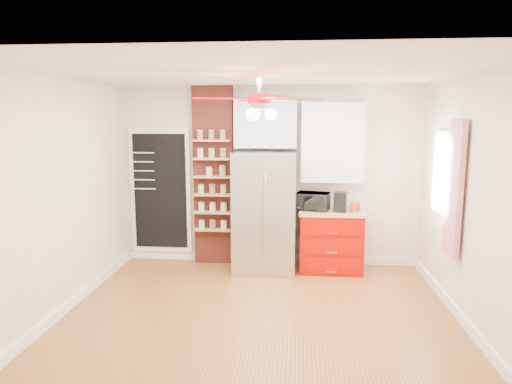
# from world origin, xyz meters

# --- Properties ---
(floor) EXTENTS (4.50, 4.50, 0.00)m
(floor) POSITION_xyz_m (0.00, 0.00, 0.00)
(floor) COLOR #9A5F27
(floor) RESTS_ON ground
(ceiling) EXTENTS (4.50, 4.50, 0.00)m
(ceiling) POSITION_xyz_m (0.00, 0.00, 2.70)
(ceiling) COLOR white
(ceiling) RESTS_ON wall_back
(wall_back) EXTENTS (4.50, 0.02, 2.70)m
(wall_back) POSITION_xyz_m (0.00, 2.00, 1.35)
(wall_back) COLOR beige
(wall_back) RESTS_ON floor
(wall_front) EXTENTS (4.50, 0.02, 2.70)m
(wall_front) POSITION_xyz_m (0.00, -2.00, 1.35)
(wall_front) COLOR beige
(wall_front) RESTS_ON floor
(wall_left) EXTENTS (0.02, 4.00, 2.70)m
(wall_left) POSITION_xyz_m (-2.25, 0.00, 1.35)
(wall_left) COLOR beige
(wall_left) RESTS_ON floor
(wall_right) EXTENTS (0.02, 4.00, 2.70)m
(wall_right) POSITION_xyz_m (2.25, 0.00, 1.35)
(wall_right) COLOR beige
(wall_right) RESTS_ON floor
(chalkboard) EXTENTS (0.95, 0.05, 1.95)m
(chalkboard) POSITION_xyz_m (-1.70, 1.96, 1.10)
(chalkboard) COLOR white
(chalkboard) RESTS_ON wall_back
(brick_pillar) EXTENTS (0.60, 0.16, 2.70)m
(brick_pillar) POSITION_xyz_m (-0.85, 1.92, 1.35)
(brick_pillar) COLOR maroon
(brick_pillar) RESTS_ON floor
(fridge) EXTENTS (0.90, 0.70, 1.75)m
(fridge) POSITION_xyz_m (-0.05, 1.63, 0.88)
(fridge) COLOR #BCBCC1
(fridge) RESTS_ON floor
(upper_glass_cabinet) EXTENTS (0.90, 0.35, 0.70)m
(upper_glass_cabinet) POSITION_xyz_m (-0.05, 1.82, 2.15)
(upper_glass_cabinet) COLOR white
(upper_glass_cabinet) RESTS_ON wall_back
(red_cabinet) EXTENTS (0.94, 0.64, 0.90)m
(red_cabinet) POSITION_xyz_m (0.92, 1.68, 0.45)
(red_cabinet) COLOR #B00700
(red_cabinet) RESTS_ON floor
(upper_shelf_unit) EXTENTS (0.90, 0.30, 1.15)m
(upper_shelf_unit) POSITION_xyz_m (0.92, 1.85, 1.88)
(upper_shelf_unit) COLOR white
(upper_shelf_unit) RESTS_ON wall_back
(window) EXTENTS (0.04, 0.75, 1.05)m
(window) POSITION_xyz_m (2.23, 0.90, 1.55)
(window) COLOR white
(window) RESTS_ON wall_right
(curtain) EXTENTS (0.06, 0.40, 1.55)m
(curtain) POSITION_xyz_m (2.18, 0.35, 1.45)
(curtain) COLOR red
(curtain) RESTS_ON wall_right
(ceiling_fan) EXTENTS (1.40, 1.40, 0.44)m
(ceiling_fan) POSITION_xyz_m (0.00, 0.00, 2.42)
(ceiling_fan) COLOR silver
(ceiling_fan) RESTS_ON ceiling
(toaster_oven) EXTENTS (0.53, 0.42, 0.26)m
(toaster_oven) POSITION_xyz_m (0.65, 1.69, 1.03)
(toaster_oven) COLOR black
(toaster_oven) RESTS_ON red_cabinet
(coffee_maker) EXTENTS (0.21, 0.24, 0.28)m
(coffee_maker) POSITION_xyz_m (1.04, 1.61, 1.04)
(coffee_maker) COLOR black
(coffee_maker) RESTS_ON red_cabinet
(canister_left) EXTENTS (0.09, 0.09, 0.14)m
(canister_left) POSITION_xyz_m (1.22, 1.55, 0.97)
(canister_left) COLOR red
(canister_left) RESTS_ON red_cabinet
(canister_right) EXTENTS (0.10, 0.10, 0.13)m
(canister_right) POSITION_xyz_m (1.28, 1.66, 0.96)
(canister_right) COLOR #B40A1A
(canister_right) RESTS_ON red_cabinet
(pantry_jar_oats) EXTENTS (0.12, 0.12, 0.13)m
(pantry_jar_oats) POSITION_xyz_m (-0.89, 1.79, 1.44)
(pantry_jar_oats) COLOR beige
(pantry_jar_oats) RESTS_ON brick_pillar
(pantry_jar_beans) EXTENTS (0.12, 0.12, 0.15)m
(pantry_jar_beans) POSITION_xyz_m (-0.69, 1.77, 1.45)
(pantry_jar_beans) COLOR olive
(pantry_jar_beans) RESTS_ON brick_pillar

